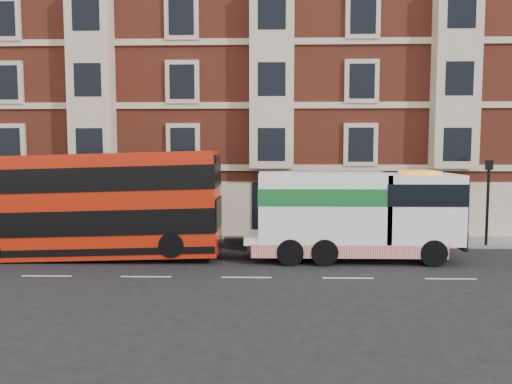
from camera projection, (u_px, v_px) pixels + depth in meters
ground at (246, 278)px, 19.70m from camera, size 120.00×120.00×0.00m
sidewalk at (253, 241)px, 27.16m from camera, size 90.00×3.00×0.15m
victorian_terrace at (264, 75)px, 33.74m from camera, size 45.00×12.00×20.40m
lamp_post_west at (136, 195)px, 25.80m from camera, size 0.35×0.15×4.35m
lamp_post_east at (488, 196)px, 25.31m from camera, size 0.35×0.15×4.35m
double_decker_bus at (89, 203)px, 22.98m from camera, size 11.96×2.75×4.84m
tow_truck at (351, 214)px, 22.68m from camera, size 9.58×2.83×3.99m
pedestrian at (75, 222)px, 27.57m from camera, size 0.75×0.72×1.73m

